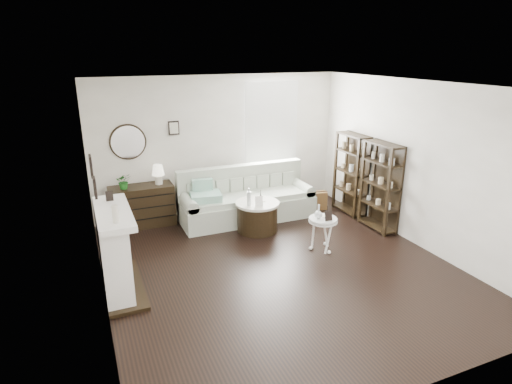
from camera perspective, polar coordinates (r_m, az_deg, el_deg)
name	(u,v)px	position (r m, az deg, el deg)	size (l,w,h in m)	color
room	(254,130)	(8.72, -0.21, 8.25)	(5.50, 5.50, 5.50)	black
fireplace	(115,254)	(6.11, -18.31, -7.82)	(0.50, 1.40, 1.84)	white
shelf_unit_far	(351,174)	(8.69, 12.56, 2.37)	(0.30, 0.80, 1.60)	black
shelf_unit_near	(380,187)	(8.01, 16.24, 0.69)	(0.30, 0.80, 1.60)	black
sofa	(246,201)	(8.33, -1.36, -1.27)	(2.57, 0.89, 1.00)	#ACB5A1
quilt	(206,197)	(7.88, -6.72, -0.63)	(0.55, 0.45, 0.14)	#289565
suitcase	(313,201)	(8.89, 7.61, -1.15)	(0.56, 0.19, 0.37)	brown
dresser	(142,206)	(8.22, -14.92, -1.80)	(1.15, 0.50, 0.77)	black
table_lamp	(158,175)	(8.10, -12.90, 2.28)	(0.23, 0.23, 0.37)	beige
potted_plant	(124,181)	(7.99, -17.21, 1.38)	(0.26, 0.22, 0.29)	#1A5C1A
drum_table	(257,216)	(7.75, 0.19, -3.25)	(0.79, 0.79, 0.55)	black
pedestal_table	(323,221)	(7.01, 8.92, -3.82)	(0.47, 0.47, 0.56)	white
eiffel_drum	(261,196)	(7.70, 0.63, -0.53)	(0.10, 0.10, 0.18)	black
bottle_drum	(249,197)	(7.45, -0.94, -0.65)	(0.07, 0.07, 0.31)	silver
card_frame_drum	(259,201)	(7.43, 0.40, -1.24)	(0.14, 0.01, 0.18)	white
eiffel_ped	(327,212)	(7.03, 9.48, -2.63)	(0.10, 0.10, 0.16)	black
flask_ped	(318,212)	(6.92, 8.33, -2.60)	(0.13, 0.13, 0.24)	silver
card_frame_ped	(329,216)	(6.88, 9.65, -3.14)	(0.12, 0.01, 0.16)	black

